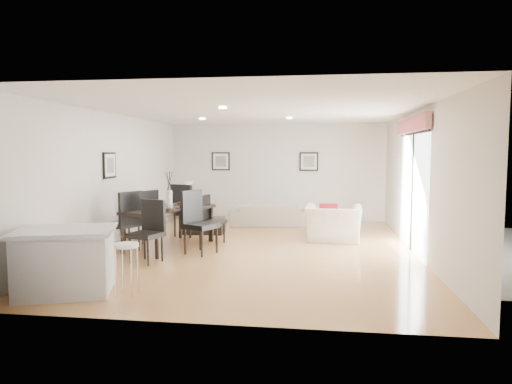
# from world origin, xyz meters

# --- Properties ---
(ground) EXTENTS (8.00, 8.00, 0.00)m
(ground) POSITION_xyz_m (0.00, 0.00, 0.00)
(ground) COLOR #B9824C
(ground) RESTS_ON ground
(wall_back) EXTENTS (6.00, 0.04, 2.70)m
(wall_back) POSITION_xyz_m (0.00, 4.00, 1.35)
(wall_back) COLOR silver
(wall_back) RESTS_ON ground
(wall_front) EXTENTS (6.00, 0.04, 2.70)m
(wall_front) POSITION_xyz_m (0.00, -4.00, 1.35)
(wall_front) COLOR silver
(wall_front) RESTS_ON ground
(wall_left) EXTENTS (0.04, 8.00, 2.70)m
(wall_left) POSITION_xyz_m (-3.00, 0.00, 1.35)
(wall_left) COLOR silver
(wall_left) RESTS_ON ground
(wall_right) EXTENTS (0.04, 8.00, 2.70)m
(wall_right) POSITION_xyz_m (3.00, 0.00, 1.35)
(wall_right) COLOR silver
(wall_right) RESTS_ON ground
(ceiling) EXTENTS (6.00, 8.00, 0.02)m
(ceiling) POSITION_xyz_m (0.00, 0.00, 2.70)
(ceiling) COLOR white
(ceiling) RESTS_ON wall_back
(sofa) EXTENTS (2.13, 1.10, 0.59)m
(sofa) POSITION_xyz_m (-0.10, 2.89, 0.30)
(sofa) COLOR gray
(sofa) RESTS_ON ground
(armchair) EXTENTS (1.22, 1.08, 0.76)m
(armchair) POSITION_xyz_m (1.49, 1.08, 0.38)
(armchair) COLOR beige
(armchair) RESTS_ON ground
(dining_table) EXTENTS (1.56, 2.13, 0.80)m
(dining_table) POSITION_xyz_m (-1.79, -0.07, 0.72)
(dining_table) COLOR black
(dining_table) RESTS_ON ground
(dining_chair_wnear) EXTENTS (0.71, 0.71, 1.17)m
(dining_chair_wnear) POSITION_xyz_m (-2.47, -0.60, 0.66)
(dining_chair_wnear) COLOR black
(dining_chair_wnear) RESTS_ON ground
(dining_chair_wfar) EXTENTS (0.65, 0.65, 1.11)m
(dining_chair_wfar) POSITION_xyz_m (-2.47, 0.37, 0.62)
(dining_chair_wfar) COLOR black
(dining_chair_wfar) RESTS_ON ground
(dining_chair_enear) EXTENTS (0.72, 0.72, 1.19)m
(dining_chair_enear) POSITION_xyz_m (-1.11, -0.51, 0.66)
(dining_chair_enear) COLOR black
(dining_chair_enear) RESTS_ON ground
(dining_chair_efar) EXTENTS (0.56, 0.56, 1.01)m
(dining_chair_efar) POSITION_xyz_m (-1.11, 0.43, 0.56)
(dining_chair_efar) COLOR black
(dining_chair_efar) RESTS_ON ground
(dining_chair_head) EXTENTS (0.61, 0.61, 1.08)m
(dining_chair_head) POSITION_xyz_m (-1.76, -1.26, 0.60)
(dining_chair_head) COLOR black
(dining_chair_head) RESTS_ON ground
(dining_chair_foot) EXTENTS (0.68, 0.68, 1.19)m
(dining_chair_foot) POSITION_xyz_m (-1.82, 1.11, 0.67)
(dining_chair_foot) COLOR black
(dining_chair_foot) RESTS_ON ground
(vase) EXTENTS (0.89, 1.39, 0.73)m
(vase) POSITION_xyz_m (-1.79, -0.07, 1.08)
(vase) COLOR white
(vase) RESTS_ON dining_table
(coffee_table) EXTENTS (0.96, 0.60, 0.38)m
(coffee_table) POSITION_xyz_m (-1.51, 1.58, 0.19)
(coffee_table) COLOR black
(coffee_table) RESTS_ON ground
(side_table) EXTENTS (0.53, 0.53, 0.64)m
(side_table) POSITION_xyz_m (-2.42, 3.51, 0.32)
(side_table) COLOR black
(side_table) RESTS_ON ground
(table_lamp) EXTENTS (0.24, 0.24, 0.46)m
(table_lamp) POSITION_xyz_m (-2.42, 3.51, 0.93)
(table_lamp) COLOR white
(table_lamp) RESTS_ON side_table
(cushion) EXTENTS (0.39, 0.16, 0.38)m
(cushion) POSITION_xyz_m (1.38, 0.97, 0.62)
(cushion) COLOR maroon
(cushion) RESTS_ON armchair
(kitchen_island) EXTENTS (1.50, 1.31, 0.88)m
(kitchen_island) POSITION_xyz_m (-2.23, -3.15, 0.45)
(kitchen_island) COLOR silver
(kitchen_island) RESTS_ON ground
(bar_stool) EXTENTS (0.32, 0.32, 0.71)m
(bar_stool) POSITION_xyz_m (-1.36, -3.15, 0.61)
(bar_stool) COLOR white
(bar_stool) RESTS_ON ground
(framed_print_back_left) EXTENTS (0.52, 0.04, 0.52)m
(framed_print_back_left) POSITION_xyz_m (-1.60, 3.97, 1.65)
(framed_print_back_left) COLOR black
(framed_print_back_left) RESTS_ON wall_back
(framed_print_back_right) EXTENTS (0.52, 0.04, 0.52)m
(framed_print_back_right) POSITION_xyz_m (0.90, 3.97, 1.65)
(framed_print_back_right) COLOR black
(framed_print_back_right) RESTS_ON wall_back
(framed_print_left_wall) EXTENTS (0.04, 0.52, 0.52)m
(framed_print_left_wall) POSITION_xyz_m (-2.97, -0.20, 1.65)
(framed_print_left_wall) COLOR black
(framed_print_left_wall) RESTS_ON wall_left
(sliding_door) EXTENTS (0.12, 2.70, 2.57)m
(sliding_door) POSITION_xyz_m (2.96, 0.30, 1.66)
(sliding_door) COLOR white
(sliding_door) RESTS_ON wall_right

